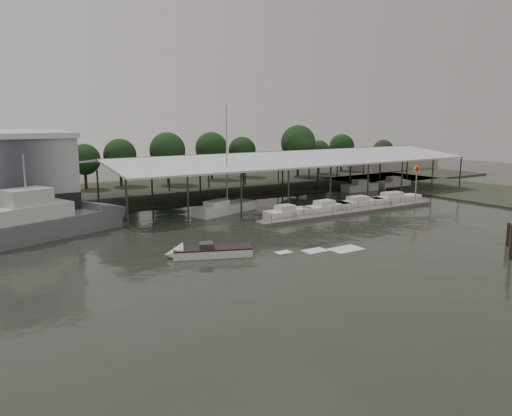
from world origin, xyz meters
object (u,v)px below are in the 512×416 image
grey_trawler (40,223)px  white_sailboat (224,208)px  shell_fuel_sign (416,177)px  speedboat_underway (205,252)px

grey_trawler → white_sailboat: 22.29m
shell_fuel_sign → grey_trawler: grey_trawler is taller
speedboat_underway → white_sailboat: bearing=-101.8°
white_sailboat → speedboat_underway: (-11.18, -16.89, -0.26)m
white_sailboat → speedboat_underway: bearing=-141.4°
shell_fuel_sign → speedboat_underway: bearing=-167.9°
grey_trawler → speedboat_underway: (11.03, -15.17, -1.19)m
grey_trawler → white_sailboat: white_sailboat is taller
speedboat_underway → grey_trawler: bearing=-32.3°
white_sailboat → speedboat_underway: white_sailboat is taller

